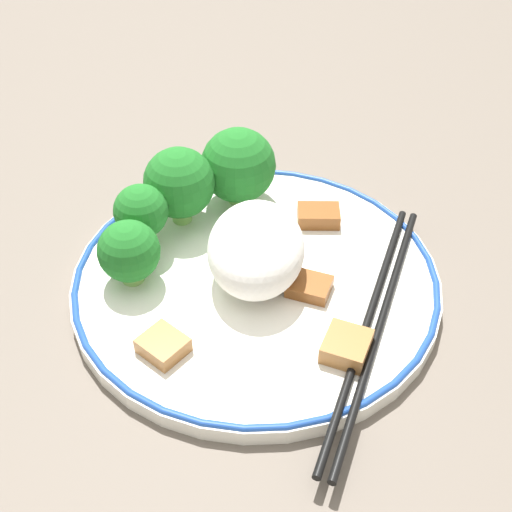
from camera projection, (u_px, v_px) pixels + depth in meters
The scene contains 12 objects.
ground_plane at pixel (256, 288), 0.52m from camera, with size 3.00×3.00×0.00m, color #665B51.
plate at pixel (256, 281), 0.52m from camera, with size 0.27×0.27×0.01m.
rice_mound at pixel (257, 250), 0.49m from camera, with size 0.09×0.07×0.05m.
broccoli_back_left at pixel (238, 166), 0.56m from camera, with size 0.06×0.06×0.06m.
broccoli_back_center at pixel (179, 183), 0.54m from camera, with size 0.05×0.05×0.06m.
broccoli_back_right at pixel (141, 213), 0.52m from camera, with size 0.04×0.04×0.05m.
broccoli_mid_left at pixel (129, 252), 0.49m from camera, with size 0.04×0.04×0.05m.
meat_near_front at pixel (309, 286), 0.50m from camera, with size 0.03×0.04×0.01m.
meat_near_left at pixel (318, 216), 0.56m from camera, with size 0.02×0.03×0.01m.
meat_near_right at pixel (346, 346), 0.46m from camera, with size 0.04×0.04×0.01m.
meat_near_back at pixel (163, 345), 0.46m from camera, with size 0.04×0.04×0.01m.
chopsticks at pixel (374, 324), 0.48m from camera, with size 0.24×0.08×0.01m.
Camera 1 is at (-0.37, -0.02, 0.37)m, focal length 50.00 mm.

